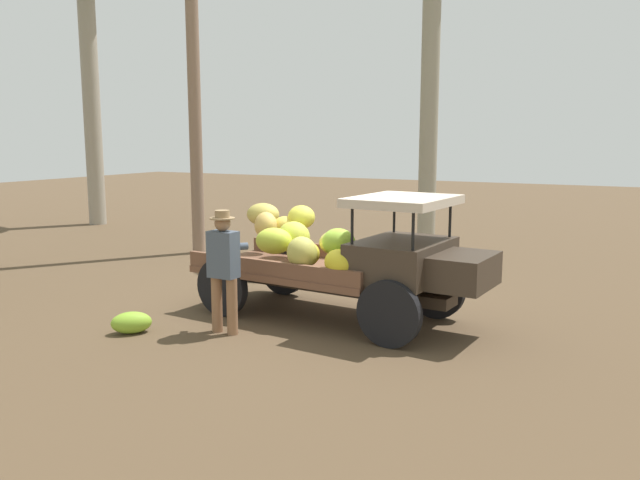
{
  "coord_description": "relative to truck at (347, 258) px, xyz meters",
  "views": [
    {
      "loc": [
        4.51,
        -8.69,
        2.69
      ],
      "look_at": [
        0.1,
        -0.26,
        1.16
      ],
      "focal_mm": 36.09,
      "sensor_mm": 36.0,
      "label": 1
    }
  ],
  "objects": [
    {
      "name": "farmer",
      "position": [
        -1.23,
        -1.36,
        0.03
      ],
      "size": [
        0.53,
        0.46,
        1.71
      ],
      "rotation": [
        0.0,
        0.0,
        1.55
      ],
      "color": "#8F6444",
      "rests_on": "ground"
    },
    {
      "name": "truck",
      "position": [
        0.0,
        0.0,
        0.0
      ],
      "size": [
        4.54,
        2.06,
        1.88
      ],
      "rotation": [
        0.0,
        0.0,
        -0.08
      ],
      "color": "#3B2F24",
      "rests_on": "ground"
    },
    {
      "name": "loose_banana_bunch",
      "position": [
        -2.36,
        -1.98,
        -0.79
      ],
      "size": [
        0.62,
        0.63,
        0.32
      ],
      "primitive_type": "ellipsoid",
      "rotation": [
        0.0,
        0.02,
        0.84
      ],
      "color": "#89B931",
      "rests_on": "ground"
    },
    {
      "name": "ground_plane",
      "position": [
        -0.57,
        0.3,
        -0.94
      ],
      "size": [
        60.0,
        60.0,
        0.0
      ],
      "primitive_type": "plane",
      "color": "brown"
    }
  ]
}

